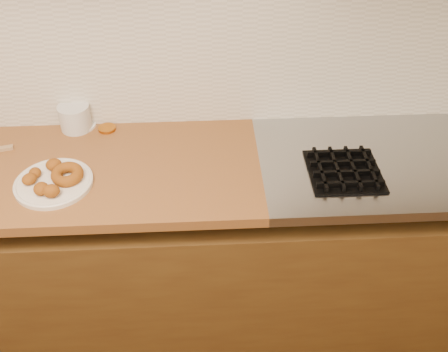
% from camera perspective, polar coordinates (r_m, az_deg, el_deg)
% --- Properties ---
extents(wall_back, '(4.00, 0.02, 2.70)m').
position_cam_1_polar(wall_back, '(2.01, -11.48, 16.82)').
color(wall_back, '#C2B694').
rests_on(wall_back, ground).
extents(base_cabinet, '(3.60, 0.60, 0.77)m').
position_cam_1_polar(base_cabinet, '(2.31, -9.24, -8.96)').
color(base_cabinet, '#553917').
rests_on(base_cabinet, floor).
extents(stovetop, '(1.30, 0.62, 0.04)m').
position_cam_1_polar(stovetop, '(2.14, 21.41, 1.64)').
color(stovetop, '#9EA0A5').
rests_on(stovetop, base_cabinet).
extents(backsplash, '(3.60, 0.02, 0.60)m').
position_cam_1_polar(backsplash, '(2.06, -10.98, 12.84)').
color(backsplash, silver).
rests_on(backsplash, wall_back).
extents(burner_grates, '(0.91, 0.26, 0.03)m').
position_cam_1_polar(burner_grates, '(2.06, 21.72, 0.96)').
color(burner_grates, black).
rests_on(burner_grates, stovetop).
extents(donut_plate, '(0.27, 0.27, 0.02)m').
position_cam_1_polar(donut_plate, '(1.94, -18.05, -0.74)').
color(donut_plate, silver).
rests_on(donut_plate, butcher_block).
extents(ring_donut, '(0.13, 0.14, 0.05)m').
position_cam_1_polar(ring_donut, '(1.92, -16.72, 0.18)').
color(ring_donut, '#874507').
rests_on(ring_donut, donut_plate).
extents(fried_dough_chunks, '(0.16, 0.21, 0.05)m').
position_cam_1_polar(fried_dough_chunks, '(1.92, -19.04, -0.38)').
color(fried_dough_chunks, '#874507').
rests_on(fried_dough_chunks, donut_plate).
extents(plastic_tub, '(0.16, 0.16, 0.10)m').
position_cam_1_polar(plastic_tub, '(2.19, -15.91, 6.17)').
color(plastic_tub, silver).
rests_on(plastic_tub, butcher_block).
extents(tub_lid, '(0.15, 0.15, 0.01)m').
position_cam_1_polar(tub_lid, '(2.23, -15.48, 5.39)').
color(tub_lid, white).
rests_on(tub_lid, butcher_block).
extents(brass_jar_lid, '(0.08, 0.08, 0.01)m').
position_cam_1_polar(brass_jar_lid, '(2.17, -12.62, 5.07)').
color(brass_jar_lid, '#AB661A').
rests_on(brass_jar_lid, butcher_block).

